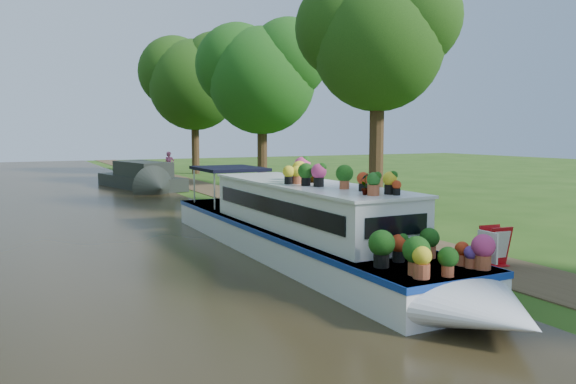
{
  "coord_description": "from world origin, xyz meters",
  "views": [
    {
      "loc": [
        -8.6,
        -14.27,
        3.08
      ],
      "look_at": [
        -1.12,
        0.58,
        1.3
      ],
      "focal_mm": 35.0,
      "sensor_mm": 36.0,
      "label": 1
    }
  ],
  "objects_px": {
    "second_boat": "(142,178)",
    "pedestrian_pink": "(169,165)",
    "sandwich_board": "(496,248)",
    "plant_boat": "(306,226)"
  },
  "relations": [
    {
      "from": "second_boat",
      "to": "pedestrian_pink",
      "type": "height_order",
      "value": "pedestrian_pink"
    },
    {
      "from": "pedestrian_pink",
      "to": "sandwich_board",
      "type": "bearing_deg",
      "value": -90.28
    },
    {
      "from": "sandwich_board",
      "to": "pedestrian_pink",
      "type": "relative_size",
      "value": 0.52
    },
    {
      "from": "sandwich_board",
      "to": "pedestrian_pink",
      "type": "height_order",
      "value": "pedestrian_pink"
    },
    {
      "from": "plant_boat",
      "to": "sandwich_board",
      "type": "relative_size",
      "value": 14.76
    },
    {
      "from": "second_boat",
      "to": "sandwich_board",
      "type": "xyz_separation_m",
      "value": [
        3.36,
        -21.45,
        -0.16
      ]
    },
    {
      "from": "plant_boat",
      "to": "sandwich_board",
      "type": "distance_m",
      "value": 4.38
    },
    {
      "from": "sandwich_board",
      "to": "plant_boat",
      "type": "bearing_deg",
      "value": 151.42
    },
    {
      "from": "second_boat",
      "to": "pedestrian_pink",
      "type": "bearing_deg",
      "value": 50.18
    },
    {
      "from": "second_boat",
      "to": "pedestrian_pink",
      "type": "relative_size",
      "value": 4.51
    }
  ]
}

